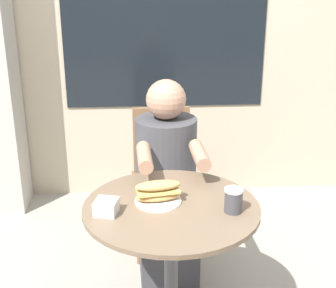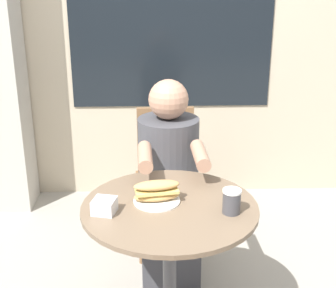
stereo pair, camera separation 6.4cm
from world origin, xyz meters
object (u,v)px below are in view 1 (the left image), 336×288
(cafe_table, at_px, (171,244))
(seated_diner, at_px, (167,195))
(sandwich_on_plate, at_px, (158,193))
(drink_cup, at_px, (233,200))
(diner_chair, at_px, (163,166))

(cafe_table, distance_m, seated_diner, 0.55)
(cafe_table, bearing_deg, seated_diner, 88.27)
(sandwich_on_plate, height_order, drink_cup, drink_cup)
(diner_chair, distance_m, drink_cup, 1.03)
(cafe_table, xyz_separation_m, drink_cup, (0.25, -0.07, 0.24))
(drink_cup, bearing_deg, cafe_table, 163.71)
(cafe_table, relative_size, diner_chair, 0.86)
(cafe_table, distance_m, drink_cup, 0.35)
(diner_chair, xyz_separation_m, seated_diner, (0.00, -0.35, -0.03))
(cafe_table, bearing_deg, drink_cup, -16.29)
(sandwich_on_plate, distance_m, drink_cup, 0.32)
(seated_diner, height_order, sandwich_on_plate, seated_diner)
(seated_diner, relative_size, sandwich_on_plate, 5.45)
(cafe_table, distance_m, sandwich_on_plate, 0.24)
(cafe_table, bearing_deg, sandwich_on_plate, 146.59)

